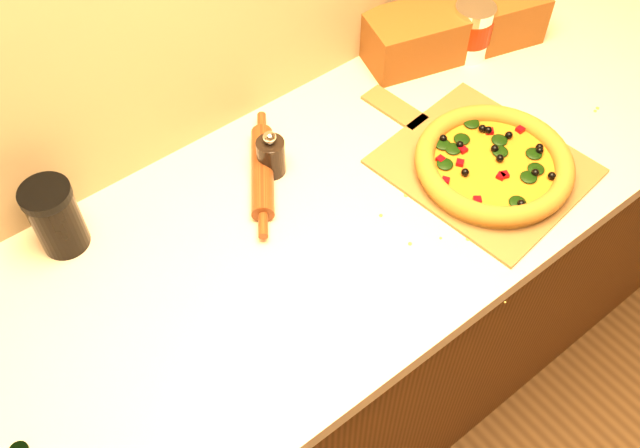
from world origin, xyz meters
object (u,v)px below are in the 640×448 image
at_px(rolling_pin, 262,171).
at_px(dark_jar, 56,217).
at_px(pepper_grinder, 271,156).
at_px(pizza_peel, 478,162).
at_px(pizza, 494,164).
at_px(coffee_canister, 472,30).

height_order(rolling_pin, dark_jar, dark_jar).
bearing_deg(dark_jar, pepper_grinder, -12.54).
distance_m(pizza_peel, rolling_pin, 0.44).
height_order(pizza_peel, rolling_pin, rolling_pin).
height_order(pizza, rolling_pin, pizza).
height_order(pepper_grinder, rolling_pin, pepper_grinder).
relative_size(pizza_peel, coffee_canister, 4.09).
bearing_deg(dark_jar, coffee_canister, -4.18).
relative_size(coffee_canister, dark_jar, 0.87).
distance_m(pizza_peel, coffee_canister, 0.36).
bearing_deg(rolling_pin, pizza, -36.17).
xyz_separation_m(pizza, coffee_canister, (0.23, 0.30, 0.04)).
relative_size(pizza_peel, pepper_grinder, 4.90).
height_order(rolling_pin, coffee_canister, coffee_canister).
distance_m(pizza_peel, pepper_grinder, 0.43).
xyz_separation_m(rolling_pin, coffee_canister, (0.61, 0.03, 0.04)).
height_order(pepper_grinder, dark_jar, dark_jar).
xyz_separation_m(pepper_grinder, rolling_pin, (-0.03, -0.01, -0.02)).
relative_size(pizza, coffee_canister, 2.47).
bearing_deg(pepper_grinder, pizza_peel, -35.51).
xyz_separation_m(pizza_peel, pepper_grinder, (-0.35, 0.25, 0.04)).
height_order(coffee_canister, dark_jar, dark_jar).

